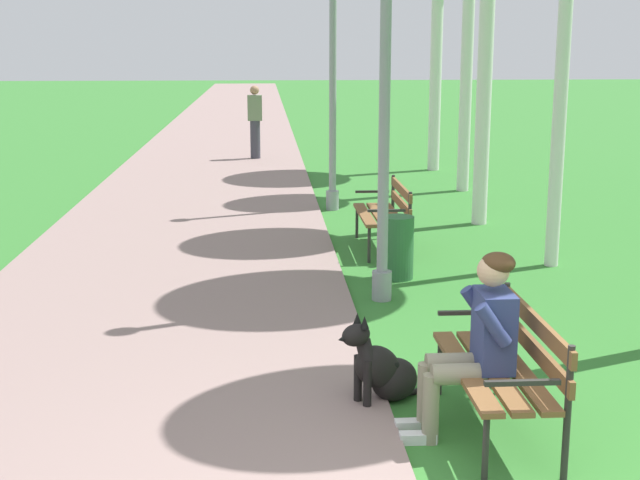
{
  "coord_description": "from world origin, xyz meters",
  "views": [
    {
      "loc": [
        -1.0,
        -4.21,
        2.55
      ],
      "look_at": [
        -0.52,
        3.26,
        0.9
      ],
      "focal_mm": 50.03,
      "sensor_mm": 36.0,
      "label": 1
    }
  ],
  "objects_px": {
    "park_bench_mid": "(387,210)",
    "person_seated_on_near_bench": "(477,338)",
    "pedestrian_distant": "(255,122)",
    "dog_black": "(383,369)",
    "lamp_post_mid": "(333,74)",
    "park_bench_near": "(506,360)",
    "lamp_post_near": "(385,76)",
    "litter_bin": "(397,247)"
  },
  "relations": [
    {
      "from": "person_seated_on_near_bench",
      "to": "litter_bin",
      "type": "distance_m",
      "value": 4.08
    },
    {
      "from": "person_seated_on_near_bench",
      "to": "litter_bin",
      "type": "bearing_deg",
      "value": 88.66
    },
    {
      "from": "park_bench_mid",
      "to": "person_seated_on_near_bench",
      "type": "relative_size",
      "value": 1.2
    },
    {
      "from": "pedestrian_distant",
      "to": "lamp_post_mid",
      "type": "bearing_deg",
      "value": -78.65
    },
    {
      "from": "lamp_post_near",
      "to": "park_bench_mid",
      "type": "bearing_deg",
      "value": 81.05
    },
    {
      "from": "park_bench_mid",
      "to": "person_seated_on_near_bench",
      "type": "bearing_deg",
      "value": -91.75
    },
    {
      "from": "park_bench_near",
      "to": "litter_bin",
      "type": "distance_m",
      "value": 4.05
    },
    {
      "from": "park_bench_mid",
      "to": "dog_black",
      "type": "height_order",
      "value": "park_bench_mid"
    },
    {
      "from": "park_bench_near",
      "to": "pedestrian_distant",
      "type": "xyz_separation_m",
      "value": [
        -1.74,
        14.45,
        0.33
      ]
    },
    {
      "from": "person_seated_on_near_bench",
      "to": "pedestrian_distant",
      "type": "relative_size",
      "value": 0.76
    },
    {
      "from": "park_bench_near",
      "to": "lamp_post_near",
      "type": "xyz_separation_m",
      "value": [
        -0.4,
        3.2,
        1.74
      ]
    },
    {
      "from": "lamp_post_mid",
      "to": "park_bench_near",
      "type": "bearing_deg",
      "value": -86.53
    },
    {
      "from": "litter_bin",
      "to": "park_bench_near",
      "type": "bearing_deg",
      "value": -88.41
    },
    {
      "from": "dog_black",
      "to": "litter_bin",
      "type": "xyz_separation_m",
      "value": [
        0.63,
        3.5,
        0.09
      ]
    },
    {
      "from": "person_seated_on_near_bench",
      "to": "dog_black",
      "type": "xyz_separation_m",
      "value": [
        -0.54,
        0.57,
        -0.42
      ]
    },
    {
      "from": "person_seated_on_near_bench",
      "to": "pedestrian_distant",
      "type": "distance_m",
      "value": 14.56
    },
    {
      "from": "dog_black",
      "to": "park_bench_mid",
      "type": "bearing_deg",
      "value": 81.86
    },
    {
      "from": "person_seated_on_near_bench",
      "to": "pedestrian_distant",
      "type": "height_order",
      "value": "pedestrian_distant"
    },
    {
      "from": "park_bench_mid",
      "to": "dog_black",
      "type": "bearing_deg",
      "value": -98.14
    },
    {
      "from": "person_seated_on_near_bench",
      "to": "lamp_post_mid",
      "type": "relative_size",
      "value": 0.31
    },
    {
      "from": "lamp_post_mid",
      "to": "litter_bin",
      "type": "distance_m",
      "value": 4.59
    },
    {
      "from": "dog_black",
      "to": "pedestrian_distant",
      "type": "height_order",
      "value": "pedestrian_distant"
    },
    {
      "from": "park_bench_mid",
      "to": "lamp_post_near",
      "type": "xyz_separation_m",
      "value": [
        -0.36,
        -2.26,
        1.74
      ]
    },
    {
      "from": "park_bench_mid",
      "to": "lamp_post_mid",
      "type": "height_order",
      "value": "lamp_post_mid"
    },
    {
      "from": "dog_black",
      "to": "litter_bin",
      "type": "relative_size",
      "value": 1.09
    },
    {
      "from": "pedestrian_distant",
      "to": "park_bench_mid",
      "type": "bearing_deg",
      "value": -79.27
    },
    {
      "from": "park_bench_mid",
      "to": "litter_bin",
      "type": "xyz_separation_m",
      "value": [
        -0.07,
        -1.42,
        -0.16
      ]
    },
    {
      "from": "park_bench_mid",
      "to": "person_seated_on_near_bench",
      "type": "height_order",
      "value": "person_seated_on_near_bench"
    },
    {
      "from": "person_seated_on_near_bench",
      "to": "lamp_post_mid",
      "type": "distance_m",
      "value": 8.41
    },
    {
      "from": "lamp_post_near",
      "to": "lamp_post_mid",
      "type": "relative_size",
      "value": 1.07
    },
    {
      "from": "park_bench_mid",
      "to": "lamp_post_near",
      "type": "height_order",
      "value": "lamp_post_near"
    },
    {
      "from": "litter_bin",
      "to": "person_seated_on_near_bench",
      "type": "bearing_deg",
      "value": -91.34
    },
    {
      "from": "park_bench_mid",
      "to": "lamp_post_mid",
      "type": "distance_m",
      "value": 3.26
    },
    {
      "from": "person_seated_on_near_bench",
      "to": "lamp_post_near",
      "type": "bearing_deg",
      "value": 93.33
    },
    {
      "from": "lamp_post_near",
      "to": "pedestrian_distant",
      "type": "xyz_separation_m",
      "value": [
        -1.35,
        11.25,
        -1.41
      ]
    },
    {
      "from": "person_seated_on_near_bench",
      "to": "lamp_post_mid",
      "type": "xyz_separation_m",
      "value": [
        -0.29,
        8.29,
        1.42
      ]
    },
    {
      "from": "dog_black",
      "to": "lamp_post_mid",
      "type": "distance_m",
      "value": 7.94
    },
    {
      "from": "lamp_post_near",
      "to": "litter_bin",
      "type": "bearing_deg",
      "value": 71.39
    },
    {
      "from": "lamp_post_mid",
      "to": "pedestrian_distant",
      "type": "height_order",
      "value": "lamp_post_mid"
    },
    {
      "from": "park_bench_mid",
      "to": "lamp_post_mid",
      "type": "bearing_deg",
      "value": 99.35
    },
    {
      "from": "park_bench_mid",
      "to": "person_seated_on_near_bench",
      "type": "xyz_separation_m",
      "value": [
        -0.17,
        -5.48,
        0.17
      ]
    },
    {
      "from": "lamp_post_mid",
      "to": "litter_bin",
      "type": "bearing_deg",
      "value": -84.73
    }
  ]
}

